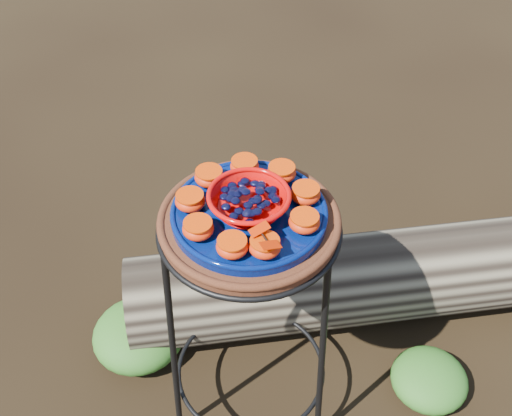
# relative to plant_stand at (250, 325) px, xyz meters

# --- Properties ---
(ground) EXTENTS (60.00, 60.00, 0.00)m
(ground) POSITION_rel_plant_stand_xyz_m (0.00, 0.00, -0.35)
(ground) COLOR black
(plant_stand) EXTENTS (0.44, 0.44, 0.70)m
(plant_stand) POSITION_rel_plant_stand_xyz_m (0.00, 0.00, 0.00)
(plant_stand) COLOR black
(plant_stand) RESTS_ON ground
(terracotta_saucer) EXTENTS (0.39, 0.39, 0.03)m
(terracotta_saucer) POSITION_rel_plant_stand_xyz_m (0.00, 0.00, 0.37)
(terracotta_saucer) COLOR #3B1A0C
(terracotta_saucer) RESTS_ON plant_stand
(cobalt_plate) EXTENTS (0.33, 0.33, 0.02)m
(cobalt_plate) POSITION_rel_plant_stand_xyz_m (0.00, 0.00, 0.39)
(cobalt_plate) COLOR #060D3B
(cobalt_plate) RESTS_ON terracotta_saucer
(red_bowl) EXTENTS (0.17, 0.17, 0.05)m
(red_bowl) POSITION_rel_plant_stand_xyz_m (0.00, 0.00, 0.43)
(red_bowl) COLOR red
(red_bowl) RESTS_ON cobalt_plate
(glass_gems) EXTENTS (0.13, 0.13, 0.02)m
(glass_gems) POSITION_rel_plant_stand_xyz_m (0.00, 0.00, 0.46)
(glass_gems) COLOR black
(glass_gems) RESTS_ON red_bowl
(orange_half_0) EXTENTS (0.06, 0.06, 0.04)m
(orange_half_0) POSITION_rel_plant_stand_xyz_m (0.04, -0.12, 0.42)
(orange_half_0) COLOR red
(orange_half_0) RESTS_ON cobalt_plate
(orange_half_1) EXTENTS (0.06, 0.06, 0.04)m
(orange_half_1) POSITION_rel_plant_stand_xyz_m (0.12, -0.04, 0.42)
(orange_half_1) COLOR red
(orange_half_1) RESTS_ON cobalt_plate
(orange_half_2) EXTENTS (0.06, 0.06, 0.04)m
(orange_half_2) POSITION_rel_plant_stand_xyz_m (0.12, 0.04, 0.42)
(orange_half_2) COLOR red
(orange_half_2) RESTS_ON cobalt_plate
(orange_half_3) EXTENTS (0.06, 0.06, 0.04)m
(orange_half_3) POSITION_rel_plant_stand_xyz_m (0.06, 0.11, 0.42)
(orange_half_3) COLOR red
(orange_half_3) RESTS_ON cobalt_plate
(orange_half_4) EXTENTS (0.06, 0.06, 0.04)m
(orange_half_4) POSITION_rel_plant_stand_xyz_m (-0.02, 0.12, 0.42)
(orange_half_4) COLOR red
(orange_half_4) RESTS_ON cobalt_plate
(orange_half_5) EXTENTS (0.06, 0.06, 0.04)m
(orange_half_5) POSITION_rel_plant_stand_xyz_m (-0.09, 0.08, 0.42)
(orange_half_5) COLOR red
(orange_half_5) RESTS_ON cobalt_plate
(orange_half_6) EXTENTS (0.06, 0.06, 0.04)m
(orange_half_6) POSITION_rel_plant_stand_xyz_m (-0.12, 0.00, 0.42)
(orange_half_6) COLOR red
(orange_half_6) RESTS_ON cobalt_plate
(orange_half_7) EXTENTS (0.06, 0.06, 0.04)m
(orange_half_7) POSITION_rel_plant_stand_xyz_m (-0.10, -0.08, 0.42)
(orange_half_7) COLOR red
(orange_half_7) RESTS_ON cobalt_plate
(orange_half_8) EXTENTS (0.06, 0.06, 0.04)m
(orange_half_8) POSITION_rel_plant_stand_xyz_m (-0.02, -0.12, 0.42)
(orange_half_8) COLOR red
(orange_half_8) RESTS_ON cobalt_plate
(butterfly) EXTENTS (0.10, 0.09, 0.02)m
(butterfly) POSITION_rel_plant_stand_xyz_m (0.04, -0.12, 0.45)
(butterfly) COLOR #BE2000
(butterfly) RESTS_ON orange_half_0
(driftwood_log) EXTENTS (1.59, 0.72, 0.29)m
(driftwood_log) POSITION_rel_plant_stand_xyz_m (0.37, 0.36, -0.21)
(driftwood_log) COLOR black
(driftwood_log) RESTS_ON ground
(foliage_left) EXTENTS (0.28, 0.28, 0.14)m
(foliage_left) POSITION_rel_plant_stand_xyz_m (-0.35, 0.15, -0.28)
(foliage_left) COLOR #316B21
(foliage_left) RESTS_ON ground
(foliage_right) EXTENTS (0.22, 0.22, 0.11)m
(foliage_right) POSITION_rel_plant_stand_xyz_m (0.51, 0.06, -0.29)
(foliage_right) COLOR #316B21
(foliage_right) RESTS_ON ground
(foliage_back) EXTENTS (0.36, 0.36, 0.18)m
(foliage_back) POSITION_rel_plant_stand_xyz_m (-0.07, 0.61, -0.26)
(foliage_back) COLOR #316B21
(foliage_back) RESTS_ON ground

